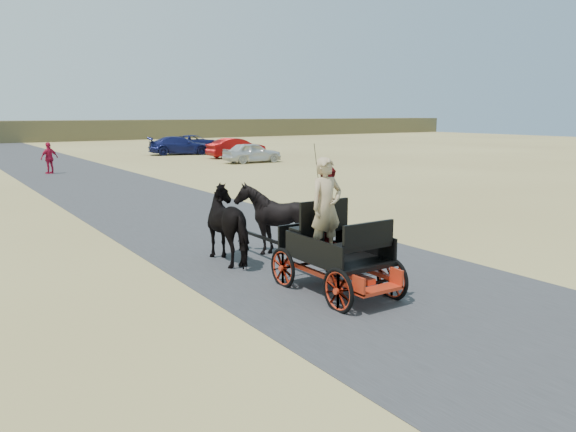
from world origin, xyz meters
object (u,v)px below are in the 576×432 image
carriage (336,273)px  car_d (194,142)px  horse_left (233,225)px  car_c (180,146)px  pedestrian (49,158)px  car_a (252,153)px  horse_right (274,219)px  car_b (236,148)px

carriage → car_d: size_ratio=0.50×
horse_left → car_c: (11.99, 31.38, -0.12)m
horse_left → car_d: size_ratio=0.42×
pedestrian → car_a: 12.76m
carriage → car_a: (12.57, 24.87, 0.32)m
carriage → car_c: (11.44, 34.38, 0.37)m
horse_right → car_a: bearing=-118.8°
pedestrian → car_b: bearing=175.0°
pedestrian → car_a: pedestrian is taller
horse_right → car_a: size_ratio=0.43×
car_b → car_c: (-2.25, 5.25, 0.00)m
car_b → car_d: bearing=-7.1°
carriage → car_c: bearing=71.6°
pedestrian → car_d: pedestrian is taller
carriage → car_a: car_a is taller
car_a → car_c: (-1.13, 9.50, 0.05)m
car_d → carriage: bearing=159.5°
horse_left → horse_right: 1.10m
carriage → horse_left: bearing=100.4°
horse_left → car_c: 33.59m
horse_left → car_c: horse_left is taller
horse_right → car_d: size_ratio=0.36×
carriage → car_b: car_b is taller
horse_left → pedestrian: 21.91m
carriage → car_d: (14.95, 39.48, 0.30)m
carriage → horse_right: bearing=79.6°
pedestrian → car_a: bearing=157.9°
car_d → pedestrian: bearing=134.2°
car_c → pedestrian: bearing=144.9°
pedestrian → car_d: 21.01m
car_a → car_b: car_b is taller
carriage → car_d: bearing=69.3°
carriage → car_b: (13.69, 29.12, 0.36)m
pedestrian → car_d: (15.13, 14.57, -0.20)m
car_c → horse_right: bearing=176.6°
horse_right → car_c: (10.89, 31.38, -0.12)m
car_c → car_a: bearing=-157.5°
horse_right → car_d: 39.22m
carriage → horse_left: horse_left is taller
horse_right → car_a: horse_right is taller
car_d → car_c: bearing=145.7°
car_c → car_d: car_c is taller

